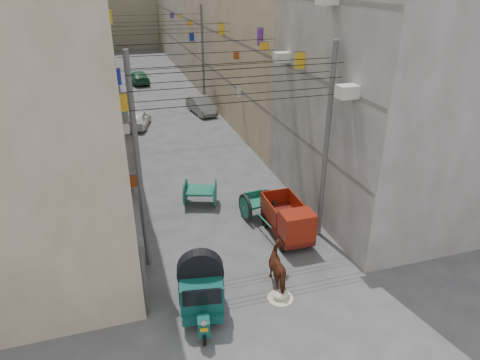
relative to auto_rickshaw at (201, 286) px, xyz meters
name	(u,v)px	position (x,y,z in m)	size (l,w,h in m)	color
building_row_left	(55,22)	(-5.78, 31.33, 5.38)	(8.00, 62.00, 14.00)	#C7B396
building_row_right	(233,17)	(10.21, 31.33, 5.38)	(8.00, 62.00, 14.00)	#ACA5A1
end_cap_building	(126,1)	(2.22, 63.21, 5.43)	(22.00, 10.00, 13.00)	gray
shutters_left	(129,182)	(-1.70, 7.58, 0.42)	(0.18, 14.40, 2.88)	#46464A
signboards	(172,82)	(2.21, 18.86, 2.36)	(8.22, 40.52, 5.67)	yellow
ac_units	(315,49)	(5.87, 4.87, 6.36)	(0.70, 6.55, 3.35)	beige
utility_poles	(184,89)	(2.22, 14.21, 2.93)	(7.40, 22.20, 8.00)	#545456
overhead_cables	(190,47)	(2.22, 11.61, 5.69)	(7.40, 22.52, 1.12)	black
auto_rickshaw	(201,286)	(0.00, 0.00, 0.00)	(1.77, 2.67, 1.82)	black
tonga_cart	(257,205)	(3.74, 5.28, -0.43)	(1.41, 2.85, 1.24)	black
mini_truck	(290,224)	(4.41, 3.09, -0.27)	(1.38, 3.00, 1.68)	black
second_cart	(200,192)	(1.53, 7.22, -0.37)	(1.84, 1.73, 1.32)	#166149
feed_sack	(280,295)	(2.72, -0.13, -0.94)	(0.56, 0.44, 0.28)	beige
horse	(281,268)	(2.98, 0.56, -0.35)	(0.78, 1.72, 1.45)	maroon
distant_car_white	(138,119)	(-0.27, 20.20, -0.47)	(1.43, 3.54, 1.21)	silver
distant_car_grey	(201,105)	(4.89, 22.24, -0.43)	(1.36, 3.90, 1.29)	slate
distant_car_green	(138,77)	(0.99, 34.60, -0.45)	(1.74, 4.29, 1.24)	#205F3D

